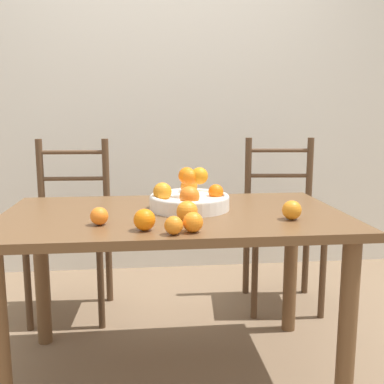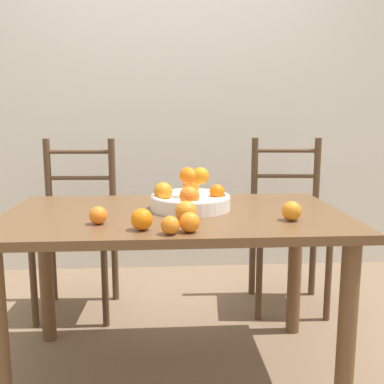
% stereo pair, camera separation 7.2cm
% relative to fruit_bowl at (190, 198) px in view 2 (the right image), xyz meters
% --- Properties ---
extents(ground_plane, '(12.00, 12.00, 0.00)m').
position_rel_fruit_bowl_xyz_m(ground_plane, '(-0.07, -0.06, -0.78)').
color(ground_plane, '#7F664C').
extents(wall_back, '(8.00, 0.06, 2.60)m').
position_rel_fruit_bowl_xyz_m(wall_back, '(-0.07, 1.37, 0.52)').
color(wall_back, silver).
rests_on(wall_back, ground_plane).
extents(dining_table, '(1.42, 0.83, 0.73)m').
position_rel_fruit_bowl_xyz_m(dining_table, '(-0.07, -0.06, -0.16)').
color(dining_table, brown).
rests_on(dining_table, ground_plane).
extents(fruit_bowl, '(0.35, 0.35, 0.18)m').
position_rel_fruit_bowl_xyz_m(fruit_bowl, '(0.00, 0.00, 0.00)').
color(fruit_bowl, white).
rests_on(fruit_bowl, dining_table).
extents(orange_loose_0, '(0.07, 0.07, 0.07)m').
position_rel_fruit_bowl_xyz_m(orange_loose_0, '(-0.36, -0.24, -0.02)').
color(orange_loose_0, orange).
rests_on(orange_loose_0, dining_table).
extents(orange_loose_1, '(0.08, 0.08, 0.08)m').
position_rel_fruit_bowl_xyz_m(orange_loose_1, '(0.38, -0.23, -0.01)').
color(orange_loose_1, orange).
rests_on(orange_loose_1, dining_table).
extents(orange_loose_2, '(0.08, 0.08, 0.08)m').
position_rel_fruit_bowl_xyz_m(orange_loose_2, '(-0.19, -0.34, -0.01)').
color(orange_loose_2, orange).
rests_on(orange_loose_2, dining_table).
extents(orange_loose_3, '(0.07, 0.07, 0.07)m').
position_rel_fruit_bowl_xyz_m(orange_loose_3, '(-0.09, -0.41, -0.02)').
color(orange_loose_3, orange).
rests_on(orange_loose_3, dining_table).
extents(orange_loose_4, '(0.08, 0.08, 0.08)m').
position_rel_fruit_bowl_xyz_m(orange_loose_4, '(-0.03, -0.23, -0.01)').
color(orange_loose_4, orange).
rests_on(orange_loose_4, dining_table).
extents(orange_loose_5, '(0.07, 0.07, 0.07)m').
position_rel_fruit_bowl_xyz_m(orange_loose_5, '(-0.03, -0.38, -0.02)').
color(orange_loose_5, orange).
rests_on(orange_loose_5, dining_table).
extents(chair_left, '(0.44, 0.42, 0.99)m').
position_rel_fruit_bowl_xyz_m(chair_left, '(-0.61, 0.64, -0.32)').
color(chair_left, '#513823').
rests_on(chair_left, ground_plane).
extents(chair_right, '(0.46, 0.44, 0.99)m').
position_rel_fruit_bowl_xyz_m(chair_right, '(0.62, 0.64, -0.32)').
color(chair_right, '#513823').
rests_on(chair_right, ground_plane).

